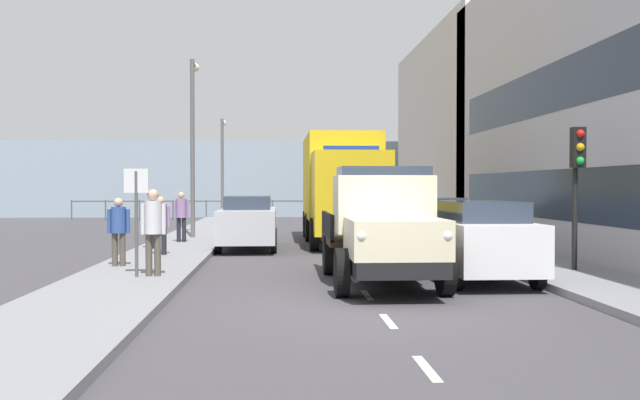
# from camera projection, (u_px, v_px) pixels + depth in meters

# --- Properties ---
(ground_plane) EXTENTS (80.00, 80.00, 0.00)m
(ground_plane) POSITION_uv_depth(u_px,v_px,m) (328.00, 247.00, 22.71)
(ground_plane) COLOR #423F44
(sidewalk_left) EXTENTS (2.46, 39.27, 0.15)m
(sidewalk_left) POSITION_uv_depth(u_px,v_px,m) (470.00, 244.00, 23.01)
(sidewalk_left) COLOR gray
(sidewalk_left) RESTS_ON ground_plane
(sidewalk_right) EXTENTS (2.46, 39.27, 0.15)m
(sidewalk_right) POSITION_uv_depth(u_px,v_px,m) (182.00, 246.00, 22.42)
(sidewalk_right) COLOR gray
(sidewalk_right) RESTS_ON ground_plane
(road_centreline_markings) EXTENTS (0.12, 34.38, 0.01)m
(road_centreline_markings) POSITION_uv_depth(u_px,v_px,m) (330.00, 250.00, 21.63)
(road_centreline_markings) COLOR silver
(road_centreline_markings) RESTS_ON ground_plane
(building_far_block) EXTENTS (8.43, 15.66, 9.84)m
(building_far_block) POSITION_uv_depth(u_px,v_px,m) (503.00, 132.00, 36.21)
(building_far_block) COLOR beige
(building_far_block) RESTS_ON ground_plane
(sea_horizon) EXTENTS (80.00, 0.80, 5.00)m
(sea_horizon) POSITION_uv_depth(u_px,v_px,m) (303.00, 179.00, 45.25)
(sea_horizon) COLOR #8C9EAD
(sea_horizon) RESTS_ON ground_plane
(seawall_railing) EXTENTS (28.08, 0.08, 1.20)m
(seawall_railing) POSITION_uv_depth(u_px,v_px,m) (305.00, 204.00, 41.69)
(seawall_railing) COLOR #4C5156
(seawall_railing) RESTS_ON ground_plane
(truck_vintage_cream) EXTENTS (2.17, 5.64, 2.43)m
(truck_vintage_cream) POSITION_uv_depth(u_px,v_px,m) (383.00, 228.00, 13.88)
(truck_vintage_cream) COLOR black
(truck_vintage_cream) RESTS_ON ground_plane
(lorry_cargo_yellow) EXTENTS (2.58, 8.20, 3.87)m
(lorry_cargo_yellow) POSITION_uv_depth(u_px,v_px,m) (342.00, 185.00, 24.27)
(lorry_cargo_yellow) COLOR gold
(lorry_cargo_yellow) RESTS_ON ground_plane
(car_white_kerbside_near) EXTENTS (1.81, 3.85, 1.72)m
(car_white_kerbside_near) POSITION_uv_depth(u_px,v_px,m) (479.00, 240.00, 14.53)
(car_white_kerbside_near) COLOR white
(car_white_kerbside_near) RESTS_ON ground_plane
(car_navy_kerbside_1) EXTENTS (1.85, 4.03, 1.72)m
(car_navy_kerbside_1) POSITION_uv_depth(u_px,v_px,m) (430.00, 227.00, 19.26)
(car_navy_kerbside_1) COLOR navy
(car_navy_kerbside_1) RESTS_ON ground_plane
(car_black_kerbside_2) EXTENTS (1.92, 4.59, 1.72)m
(car_black_kerbside_2) POSITION_uv_depth(u_px,v_px,m) (396.00, 217.00, 24.79)
(car_black_kerbside_2) COLOR black
(car_black_kerbside_2) RESTS_ON ground_plane
(car_silver_oppositeside_0) EXTENTS (1.85, 4.67, 1.72)m
(car_silver_oppositeside_0) POSITION_uv_depth(u_px,v_px,m) (248.00, 221.00, 22.06)
(car_silver_oppositeside_0) COLOR #B7BABF
(car_silver_oppositeside_0) RESTS_ON ground_plane
(pedestrian_by_lamp) EXTENTS (0.53, 0.34, 1.82)m
(pedestrian_by_lamp) POSITION_uv_depth(u_px,v_px,m) (153.00, 225.00, 14.32)
(pedestrian_by_lamp) COLOR #4C473D
(pedestrian_by_lamp) RESTS_ON sidewalk_right
(pedestrian_near_railing) EXTENTS (0.53, 0.34, 1.61)m
(pedestrian_near_railing) POSITION_uv_depth(u_px,v_px,m) (119.00, 226.00, 16.09)
(pedestrian_near_railing) COLOR #4C473D
(pedestrian_near_railing) RESTS_ON sidewalk_right
(pedestrian_strolling) EXTENTS (0.53, 0.34, 1.60)m
(pedestrian_strolling) POSITION_uv_depth(u_px,v_px,m) (161.00, 221.00, 18.75)
(pedestrian_strolling) COLOR black
(pedestrian_strolling) RESTS_ON sidewalk_right
(pedestrian_couple_b) EXTENTS (0.53, 0.34, 1.67)m
(pedestrian_couple_b) POSITION_uv_depth(u_px,v_px,m) (152.00, 216.00, 20.61)
(pedestrian_couple_b) COLOR black
(pedestrian_couple_b) RESTS_ON sidewalk_right
(pedestrian_couple_a) EXTENTS (0.53, 0.34, 1.69)m
(pedestrian_couple_a) POSITION_uv_depth(u_px,v_px,m) (181.00, 212.00, 23.08)
(pedestrian_couple_a) COLOR black
(pedestrian_couple_a) RESTS_ON sidewalk_right
(traffic_light_near) EXTENTS (0.28, 0.41, 3.20)m
(traffic_light_near) POSITION_uv_depth(u_px,v_px,m) (577.00, 167.00, 15.25)
(traffic_light_near) COLOR black
(traffic_light_near) RESTS_ON sidewalk_left
(lamp_post_promenade) EXTENTS (0.32, 1.14, 6.55)m
(lamp_post_promenade) POSITION_uv_depth(u_px,v_px,m) (193.00, 132.00, 25.22)
(lamp_post_promenade) COLOR #59595B
(lamp_post_promenade) RESTS_ON sidewalk_right
(lamp_post_far) EXTENTS (0.32, 1.14, 5.58)m
(lamp_post_far) POSITION_uv_depth(u_px,v_px,m) (223.00, 159.00, 37.55)
(lamp_post_far) COLOR #59595B
(lamp_post_far) RESTS_ON sidewalk_right
(street_sign) EXTENTS (0.50, 0.07, 2.25)m
(street_sign) POSITION_uv_depth(u_px,v_px,m) (136.00, 203.00, 14.16)
(street_sign) COLOR #4C4C4C
(street_sign) RESTS_ON sidewalk_right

